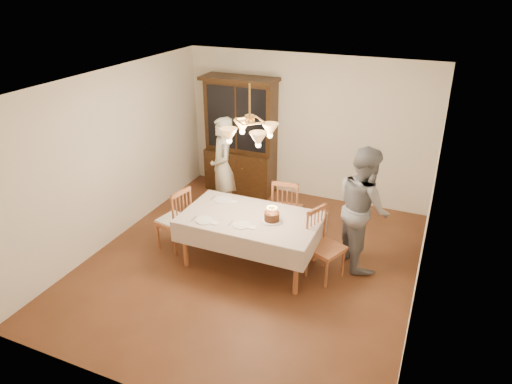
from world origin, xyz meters
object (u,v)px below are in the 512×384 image
at_px(chair_far_side, 287,211).
at_px(china_hutch, 241,138).
at_px(birthday_cake, 272,217).
at_px(dining_table, 250,222).
at_px(elderly_woman, 223,168).

bearing_deg(chair_far_side, china_hutch, 136.63).
bearing_deg(chair_far_side, birthday_cake, -83.73).
height_order(dining_table, china_hutch, china_hutch).
xyz_separation_m(china_hutch, chair_far_side, (1.39, -1.32, -0.60)).
relative_size(chair_far_side, elderly_woman, 0.58).
relative_size(china_hutch, elderly_woman, 1.25).
distance_m(china_hutch, chair_far_side, 2.01).
xyz_separation_m(dining_table, chair_far_side, (0.21, 0.94, -0.24)).
height_order(chair_far_side, elderly_woman, elderly_woman).
xyz_separation_m(china_hutch, birthday_cake, (1.50, -2.24, -0.22)).
bearing_deg(china_hutch, chair_far_side, -43.37).
xyz_separation_m(chair_far_side, elderly_woman, (-1.24, 0.27, 0.42)).
bearing_deg(dining_table, birthday_cake, 1.89).
bearing_deg(china_hutch, dining_table, -62.30).
relative_size(dining_table, china_hutch, 0.88).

